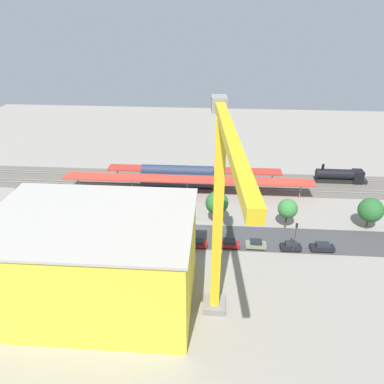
{
  "coord_description": "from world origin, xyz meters",
  "views": [
    {
      "loc": [
        -2.68,
        64.85,
        43.39
      ],
      "look_at": [
        2.41,
        -1.78,
        7.94
      ],
      "focal_mm": 32.93,
      "sensor_mm": 36.0,
      "label": 1
    }
  ],
  "objects_px": {
    "parked_car_7": "(104,239)",
    "tower_crane": "(220,210)",
    "freight_coach_far": "(177,176)",
    "locomotive": "(341,176)",
    "traffic_light": "(295,234)",
    "parked_car_1": "(291,247)",
    "street_tree_2": "(288,209)",
    "construction_building": "(96,261)",
    "parked_car_3": "(229,244)",
    "parked_car_6": "(133,239)",
    "parked_car_5": "(166,242)",
    "street_tree_4": "(147,200)",
    "street_tree_3": "(371,210)",
    "box_truck_1": "(148,239)",
    "box_truck_0": "(136,240)",
    "street_tree_0": "(165,207)",
    "parked_car_2": "(256,245)",
    "platform_canopy_near": "(187,179)",
    "parked_car_0": "(322,247)",
    "platform_canopy_far": "(194,170)",
    "box_truck_2": "(74,233)",
    "street_tree_5": "(217,203)",
    "street_tree_1": "(27,196)",
    "parked_car_4": "(197,244)"
  },
  "relations": [
    {
      "from": "street_tree_2",
      "to": "parked_car_5",
      "type": "bearing_deg",
      "value": 18.53
    },
    {
      "from": "platform_canopy_far",
      "to": "box_truck_2",
      "type": "xyz_separation_m",
      "value": [
        22.84,
        28.76,
        -2.23
      ]
    },
    {
      "from": "locomotive",
      "to": "tower_crane",
      "type": "distance_m",
      "value": 64.36
    },
    {
      "from": "freight_coach_far",
      "to": "construction_building",
      "type": "bearing_deg",
      "value": 79.13
    },
    {
      "from": "parked_car_4",
      "to": "street_tree_3",
      "type": "bearing_deg",
      "value": -165.47
    },
    {
      "from": "parked_car_6",
      "to": "box_truck_2",
      "type": "distance_m",
      "value": 12.23
    },
    {
      "from": "parked_car_3",
      "to": "street_tree_5",
      "type": "relative_size",
      "value": 0.58
    },
    {
      "from": "parked_car_1",
      "to": "construction_building",
      "type": "relative_size",
      "value": 0.14
    },
    {
      "from": "street_tree_2",
      "to": "traffic_light",
      "type": "relative_size",
      "value": 1.0
    },
    {
      "from": "street_tree_2",
      "to": "parked_car_1",
      "type": "bearing_deg",
      "value": 88.38
    },
    {
      "from": "parked_car_7",
      "to": "tower_crane",
      "type": "relative_size",
      "value": 0.13
    },
    {
      "from": "freight_coach_far",
      "to": "traffic_light",
      "type": "relative_size",
      "value": 2.87
    },
    {
      "from": "street_tree_1",
      "to": "street_tree_4",
      "type": "bearing_deg",
      "value": -178.72
    },
    {
      "from": "parked_car_2",
      "to": "street_tree_5",
      "type": "height_order",
      "value": "street_tree_5"
    },
    {
      "from": "parked_car_3",
      "to": "box_truck_2",
      "type": "bearing_deg",
      "value": 0.07
    },
    {
      "from": "street_tree_2",
      "to": "platform_canopy_near",
      "type": "bearing_deg",
      "value": -31.01
    },
    {
      "from": "platform_canopy_far",
      "to": "box_truck_0",
      "type": "xyz_separation_m",
      "value": [
        9.62,
        30.14,
        -2.15
      ]
    },
    {
      "from": "tower_crane",
      "to": "street_tree_2",
      "type": "height_order",
      "value": "tower_crane"
    },
    {
      "from": "box_truck_1",
      "to": "parked_car_1",
      "type": "bearing_deg",
      "value": -178.12
    },
    {
      "from": "box_truck_2",
      "to": "street_tree_5",
      "type": "xyz_separation_m",
      "value": [
        -29.32,
        -8.58,
        3.64
      ]
    },
    {
      "from": "street_tree_3",
      "to": "parked_car_1",
      "type": "bearing_deg",
      "value": 26.91
    },
    {
      "from": "parked_car_3",
      "to": "parked_car_6",
      "type": "relative_size",
      "value": 1.12
    },
    {
      "from": "platform_canopy_far",
      "to": "parked_car_7",
      "type": "xyz_separation_m",
      "value": [
        16.56,
        28.97,
        -3.07
      ]
    },
    {
      "from": "parked_car_0",
      "to": "box_truck_1",
      "type": "xyz_separation_m",
      "value": [
        34.97,
        1.22,
        0.96
      ]
    },
    {
      "from": "platform_canopy_near",
      "to": "box_truck_2",
      "type": "relative_size",
      "value": 6.51
    },
    {
      "from": "parked_car_5",
      "to": "street_tree_3",
      "type": "distance_m",
      "value": 44.32
    },
    {
      "from": "street_tree_2",
      "to": "parked_car_3",
      "type": "bearing_deg",
      "value": 32.76
    },
    {
      "from": "construction_building",
      "to": "box_truck_0",
      "type": "relative_size",
      "value": 3.42
    },
    {
      "from": "street_tree_4",
      "to": "street_tree_5",
      "type": "relative_size",
      "value": 1.02
    },
    {
      "from": "box_truck_0",
      "to": "box_truck_1",
      "type": "distance_m",
      "value": 2.42
    },
    {
      "from": "box_truck_0",
      "to": "street_tree_2",
      "type": "height_order",
      "value": "street_tree_2"
    },
    {
      "from": "construction_building",
      "to": "street_tree_2",
      "type": "height_order",
      "value": "construction_building"
    },
    {
      "from": "parked_car_0",
      "to": "street_tree_2",
      "type": "relative_size",
      "value": 0.68
    },
    {
      "from": "parked_car_0",
      "to": "locomotive",
      "type": "bearing_deg",
      "value": -111.86
    },
    {
      "from": "platform_canopy_near",
      "to": "parked_car_3",
      "type": "xyz_separation_m",
      "value": [
        -10.35,
        21.89,
        -3.51
      ]
    },
    {
      "from": "construction_building",
      "to": "street_tree_0",
      "type": "xyz_separation_m",
      "value": [
        -7.55,
        -23.18,
        -3.19
      ]
    },
    {
      "from": "parked_car_0",
      "to": "traffic_light",
      "type": "height_order",
      "value": "traffic_light"
    },
    {
      "from": "construction_building",
      "to": "street_tree_0",
      "type": "distance_m",
      "value": 24.59
    },
    {
      "from": "parked_car_0",
      "to": "box_truck_2",
      "type": "relative_size",
      "value": 0.48
    },
    {
      "from": "tower_crane",
      "to": "traffic_light",
      "type": "bearing_deg",
      "value": -129.19
    },
    {
      "from": "platform_canopy_far",
      "to": "box_truck_1",
      "type": "distance_m",
      "value": 30.67
    },
    {
      "from": "parked_car_0",
      "to": "construction_building",
      "type": "bearing_deg",
      "value": 21.8
    },
    {
      "from": "parked_car_3",
      "to": "street_tree_3",
      "type": "relative_size",
      "value": 0.63
    },
    {
      "from": "parked_car_2",
      "to": "parked_car_7",
      "type": "height_order",
      "value": "parked_car_7"
    },
    {
      "from": "locomotive",
      "to": "street_tree_1",
      "type": "distance_m",
      "value": 80.78
    },
    {
      "from": "parked_car_5",
      "to": "street_tree_4",
      "type": "distance_m",
      "value": 11.67
    },
    {
      "from": "platform_canopy_near",
      "to": "box_truck_0",
      "type": "xyz_separation_m",
      "value": [
        8.4,
        23.3,
        -2.51
      ]
    },
    {
      "from": "parked_car_3",
      "to": "parked_car_5",
      "type": "height_order",
      "value": "parked_car_5"
    },
    {
      "from": "locomotive",
      "to": "parked_car_1",
      "type": "bearing_deg",
      "value": 59.41
    },
    {
      "from": "freight_coach_far",
      "to": "locomotive",
      "type": "bearing_deg",
      "value": -172.34
    }
  ]
}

